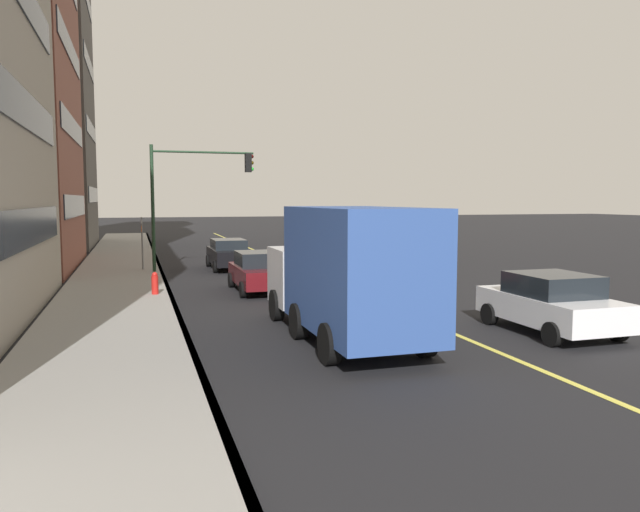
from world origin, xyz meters
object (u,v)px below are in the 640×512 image
Objects in this scene: street_sign_post at (142,240)px; traffic_light_mast at (192,185)px; car_white at (551,303)px; car_silver at (357,252)px; truck_blue at (348,272)px; car_maroon at (260,271)px; fire_hydrant at (155,285)px; car_black at (228,254)px.

traffic_light_mast is at bearing -114.93° from street_sign_post.
car_white is 16.86m from car_silver.
truck_blue is at bearing 158.67° from car_silver.
car_silver is (16.83, -0.90, -0.07)m from car_white.
street_sign_post reaches higher than car_silver.
car_maroon is at bearing -151.04° from street_sign_post.
truck_blue is at bearing -164.02° from street_sign_post.
car_white is 0.68× the size of traffic_light_mast.
street_sign_post is at bearing 2.14° from fire_hydrant.
street_sign_post is 8.23m from fire_hydrant.
fire_hydrant is (-0.54, 3.90, -0.31)m from car_maroon.
street_sign_post is 2.82× the size of fire_hydrant.
truck_blue reaches higher than car_white.
car_white is 4.31× the size of fire_hydrant.
truck_blue reaches higher than car_silver.
car_maroon is 0.57× the size of truck_blue.
car_white is at bearing -154.01° from traffic_light_mast.
traffic_light_mast is (6.53, 1.89, 3.37)m from car_maroon.
car_white is at bearing -149.32° from street_sign_post.
traffic_light_mast reaches higher than street_sign_post.
car_silver is at bearing -41.94° from car_maroon.
car_black is 9.14m from fire_hydrant.
car_white is 1.53× the size of street_sign_post.
car_black is 0.60× the size of truck_blue.
car_silver is 17.34m from truck_blue.
car_white is at bearing 176.94° from car_silver.
car_black is at bearing 19.04° from car_white.
car_silver is (7.50, -6.74, -0.04)m from car_maroon.
fire_hydrant is at bearing -177.86° from street_sign_post.
truck_blue is at bearing -178.27° from car_black.
street_sign_post reaches higher than car_black.
car_maroon is 0.69× the size of traffic_light_mast.
car_white is 0.91× the size of car_silver.
traffic_light_mast is at bearing 16.18° from car_maroon.
traffic_light_mast reaches higher than car_silver.
car_silver is at bearing -90.54° from street_sign_post.
car_black is (17.08, 5.89, -0.01)m from car_white.
street_sign_post is at bearing 28.96° from car_maroon.
street_sign_post reaches higher than car_white.
truck_blue is 1.20× the size of traffic_light_mast.
truck_blue is at bearing -177.08° from car_maroon.
car_silver is 4.74× the size of fire_hydrant.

